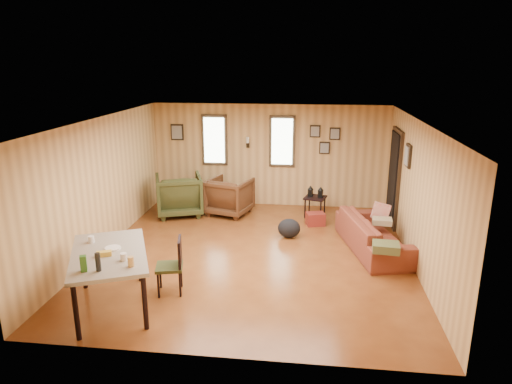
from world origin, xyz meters
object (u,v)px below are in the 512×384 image
recliner_green (179,193)px  end_table (196,193)px  dining_table (109,258)px  sofa (374,229)px  recliner_brown (229,195)px  side_table (315,196)px

recliner_green → end_table: 0.46m
end_table → recliner_green: bearing=-132.7°
dining_table → sofa: bearing=9.5°
recliner_brown → end_table: size_ratio=1.22×
sofa → recliner_brown: recliner_brown is taller
recliner_brown → side_table: (1.92, 0.05, 0.02)m
recliner_brown → recliner_green: recliner_green is taller
end_table → dining_table: size_ratio=0.40×
sofa → side_table: (-1.05, 1.75, 0.07)m
recliner_green → side_table: (3.04, 0.21, -0.03)m
recliner_brown → side_table: 1.92m
sofa → recliner_green: recliner_green is taller
sofa → recliner_brown: size_ratio=2.31×
sofa → side_table: bearing=18.0°
recliner_brown → end_table: bearing=5.1°
sofa → dining_table: (-3.88, -2.53, 0.35)m
recliner_brown → recliner_green: bearing=25.0°
sofa → recliner_green: (-4.09, 1.54, 0.09)m
side_table → dining_table: (-2.83, -4.27, 0.28)m
recliner_green → end_table: bearing=-152.2°
dining_table → side_table: bearing=32.9°
recliner_green → side_table: recliner_green is taller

